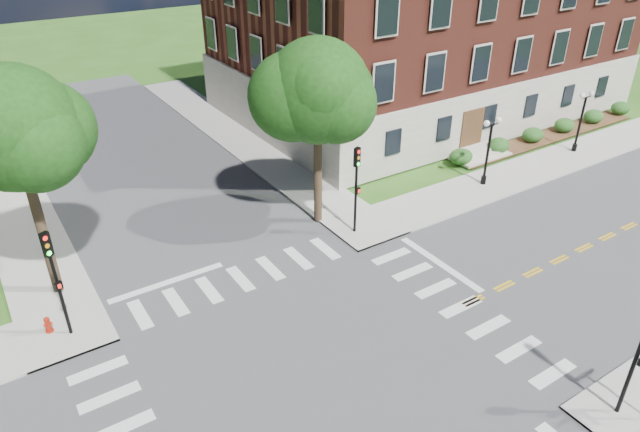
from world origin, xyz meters
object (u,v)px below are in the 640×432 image
traffic_signal_nw (54,272)px  twin_lamp_east (581,118)px  traffic_signal_ne (356,180)px  twin_lamp_west (489,148)px  fire_hydrant (48,325)px

traffic_signal_nw → twin_lamp_east: traffic_signal_nw is taller
traffic_signal_ne → twin_lamp_west: traffic_signal_ne is taller
traffic_signal_ne → twin_lamp_west: (10.11, 0.29, -0.66)m
traffic_signal_nw → twin_lamp_west: traffic_signal_nw is taller
traffic_signal_ne → traffic_signal_nw: bearing=-179.2°
traffic_signal_ne → traffic_signal_nw: size_ratio=1.00×
traffic_signal_nw → fire_hydrant: size_ratio=6.40×
traffic_signal_nw → twin_lamp_west: 24.68m
traffic_signal_ne → fire_hydrant: size_ratio=6.40×
twin_lamp_east → fire_hydrant: twin_lamp_east is taller
traffic_signal_ne → traffic_signal_nw: 14.57m
traffic_signal_ne → twin_lamp_west: bearing=1.7°
traffic_signal_nw → twin_lamp_east: (33.95, 0.67, -0.66)m
traffic_signal_nw → fire_hydrant: traffic_signal_nw is taller
traffic_signal_nw → fire_hydrant: 2.87m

